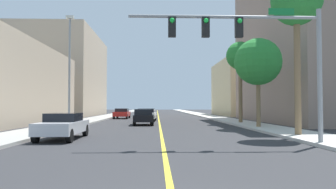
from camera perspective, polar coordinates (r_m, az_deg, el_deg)
The scene contains 16 objects.
ground at distance 46.19m, azimuth -1.67°, elevation -4.05°, with size 192.00×192.00×0.00m, color #2D2D30.
sidewalk_left at distance 46.78m, azimuth -11.18°, elevation -3.90°, with size 2.97×168.00×0.15m, color #9E9B93.
sidewalk_right at distance 46.87m, azimuth 7.81°, elevation -3.91°, with size 2.97×168.00×0.15m, color beige.
lane_marking_center at distance 46.19m, azimuth -1.67°, elevation -4.05°, with size 0.16×144.00×0.01m, color yellow.
building_left_far at distance 58.99m, azimuth -18.01°, elevation 3.22°, with size 11.99×21.49×13.83m, color tan.
building_right_near at distance 38.00m, azimuth 24.50°, elevation 8.98°, with size 11.93×21.12×17.56m, color gray.
building_right_far at distance 58.06m, azimuth 15.38°, elevation 1.02°, with size 13.14×16.58×9.26m, color beige.
traffic_signal_mast at distance 14.36m, azimuth 14.83°, elevation 8.92°, with size 8.17×0.36×5.66m.
street_lamp at distance 25.24m, azimuth -16.85°, elevation 4.96°, with size 0.56×0.28×8.21m.
palm_near at distance 19.45m, azimuth 21.54°, elevation 14.68°, with size 2.72×2.72×8.56m.
palm_mid at distance 24.85m, azimuth 15.46°, elevation 5.46°, with size 3.44×3.44×6.46m.
palm_far at distance 31.26m, azimuth 12.51°, elevation 6.40°, with size 2.61×2.61×7.49m.
car_silver at distance 17.22m, azimuth -17.85°, elevation -5.17°, with size 1.75×4.42×1.30m.
car_white at distance 35.19m, azimuth -3.76°, elevation -3.51°, with size 2.12×4.29×1.38m.
car_red at distance 43.01m, azimuth -8.05°, elevation -3.27°, with size 1.93×4.34×1.32m.
car_black at distance 28.48m, azimuth -4.37°, elevation -3.89°, with size 1.89×3.94×1.38m.
Camera 1 is at (-0.28, -4.16, 1.68)m, focal length 34.86 mm.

